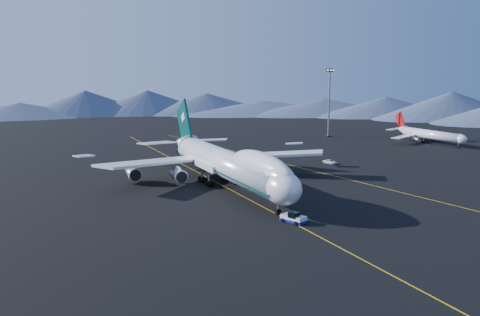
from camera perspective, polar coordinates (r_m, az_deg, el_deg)
name	(u,v)px	position (r m, az deg, el deg)	size (l,w,h in m)	color
ground	(226,187)	(125.43, -1.47, -3.16)	(500.00, 500.00, 0.00)	black
taxiway_line_main	(226,187)	(125.43, -1.47, -3.16)	(0.25, 220.00, 0.01)	#C39B0B
taxiway_line_side	(315,171)	(147.38, 7.98, -1.40)	(0.25, 200.00, 0.01)	#C39B0B
boeing_747	(226,163)	(124.36, -1.49, -0.54)	(59.62, 72.43, 19.37)	silver
pushback_tug	(294,219)	(97.04, 5.73, -6.49)	(3.95, 5.21, 2.03)	silver
second_jet	(428,134)	(216.53, 19.44, 2.39)	(33.71, 38.08, 10.84)	silver
service_van	(330,162)	(159.69, 9.58, -0.41)	(2.02, 4.38, 1.22)	white
floodlight_mast	(329,102)	(227.07, 9.48, 5.87)	(3.50, 2.62, 28.29)	black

